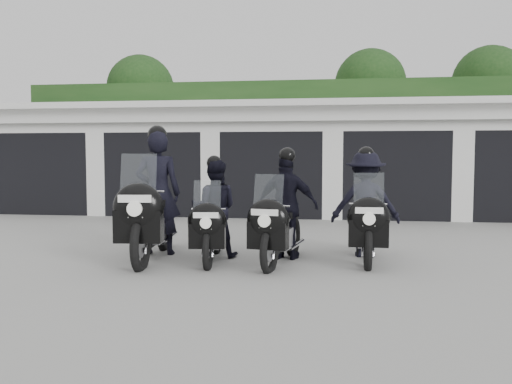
# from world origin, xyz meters

# --- Properties ---
(ground) EXTENTS (80.00, 80.00, 0.00)m
(ground) POSITION_xyz_m (0.00, 0.00, 0.00)
(ground) COLOR gray
(ground) RESTS_ON ground
(garage_block) EXTENTS (16.40, 6.80, 2.96)m
(garage_block) POSITION_xyz_m (-0.00, 8.06, 1.42)
(garage_block) COLOR silver
(garage_block) RESTS_ON ground
(background_vegetation) EXTENTS (20.00, 3.90, 5.80)m
(background_vegetation) POSITION_xyz_m (0.37, 12.92, 2.77)
(background_vegetation) COLOR #183814
(background_vegetation) RESTS_ON ground
(police_bike_a) EXTENTS (0.90, 2.48, 2.16)m
(police_bike_a) POSITION_xyz_m (-1.23, -0.00, 0.86)
(police_bike_a) COLOR black
(police_bike_a) RESTS_ON ground
(police_bike_b) EXTENTS (0.81, 1.91, 1.66)m
(police_bike_b) POSITION_xyz_m (-0.29, 0.07, 0.70)
(police_bike_b) COLOR black
(police_bike_b) RESTS_ON ground
(police_bike_c) EXTENTS (1.05, 2.04, 1.79)m
(police_bike_c) POSITION_xyz_m (0.82, 0.06, 0.76)
(police_bike_c) COLOR black
(police_bike_c) RESTS_ON ground
(police_bike_d) EXTENTS (1.09, 2.08, 1.81)m
(police_bike_d) POSITION_xyz_m (2.07, 0.46, 0.77)
(police_bike_d) COLOR black
(police_bike_d) RESTS_ON ground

